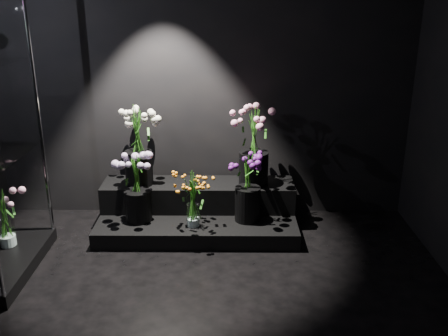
{
  "coord_description": "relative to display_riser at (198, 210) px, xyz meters",
  "views": [
    {
      "loc": [
        0.24,
        -2.71,
        2.15
      ],
      "look_at": [
        0.21,
        1.2,
        0.75
      ],
      "focal_mm": 40.0,
      "sensor_mm": 36.0,
      "label": 1
    }
  ],
  "objects": [
    {
      "name": "bouquet_purple",
      "position": [
        0.46,
        -0.18,
        0.35
      ],
      "size": [
        0.34,
        0.34,
        0.64
      ],
      "rotation": [
        0.0,
        0.0,
        0.09
      ],
      "color": "black",
      "rests_on": "display_riser"
    },
    {
      "name": "wall_back",
      "position": [
        0.04,
        0.37,
        1.23
      ],
      "size": [
        4.0,
        0.0,
        4.0
      ],
      "primitive_type": "plane",
      "rotation": [
        1.57,
        0.0,
        0.0
      ],
      "color": "black",
      "rests_on": "floor"
    },
    {
      "name": "bouquet_orange_bells",
      "position": [
        -0.02,
        -0.3,
        0.25
      ],
      "size": [
        0.3,
        0.3,
        0.5
      ],
      "rotation": [
        0.0,
        0.0,
        -0.07
      ],
      "color": "white",
      "rests_on": "display_riser"
    },
    {
      "name": "display_riser",
      "position": [
        0.0,
        0.0,
        0.0
      ],
      "size": [
        1.83,
        0.81,
        0.41
      ],
      "color": "black",
      "rests_on": "floor"
    },
    {
      "name": "bouquet_pink_roses",
      "position": [
        0.53,
        0.08,
        0.66
      ],
      "size": [
        0.39,
        0.39,
        0.75
      ],
      "rotation": [
        0.0,
        0.0,
        0.03
      ],
      "color": "black",
      "rests_on": "display_riser"
    },
    {
      "name": "bouquet_cream_roses",
      "position": [
        -0.55,
        0.07,
        0.67
      ],
      "size": [
        0.44,
        0.44,
        0.76
      ],
      "rotation": [
        0.0,
        0.0,
        0.16
      ],
      "color": "black",
      "rests_on": "display_riser"
    },
    {
      "name": "bouquet_lilac",
      "position": [
        -0.53,
        -0.18,
        0.36
      ],
      "size": [
        0.44,
        0.44,
        0.66
      ],
      "rotation": [
        0.0,
        0.0,
        0.21
      ],
      "color": "black",
      "rests_on": "display_riser"
    },
    {
      "name": "bouquet_case_base_pink",
      "position": [
        -1.57,
        -0.6,
        0.2
      ],
      "size": [
        0.36,
        0.36,
        0.5
      ],
      "rotation": [
        0.0,
        0.0,
        -0.23
      ],
      "color": "white",
      "rests_on": "display_case"
    }
  ]
}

